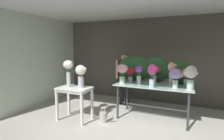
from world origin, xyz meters
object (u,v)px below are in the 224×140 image
at_px(vase_lilac_anemones, 176,76).
at_px(vase_fuchsia_roses, 152,73).
at_px(florist, 124,74).
at_px(vase_violet_hydrangea, 139,74).
at_px(vase_crimson_snapdragons, 130,73).
at_px(vase_white_roses_tall, 68,69).
at_px(display_table_glass, 154,90).
at_px(vase_blush_tulips, 122,71).
at_px(vase_peach_dahlias, 171,71).
at_px(watering_can, 103,117).
at_px(vase_cream_lisianthus_tall, 81,74).
at_px(vase_scarlet_carnations, 155,71).
at_px(vase_ivory_lilies, 190,75).
at_px(side_table_white, 74,92).
at_px(vase_coral_freesia, 186,75).

height_order(vase_lilac_anemones, vase_fuchsia_roses, vase_fuchsia_roses).
bearing_deg(florist, vase_violet_hydrangea, -51.30).
relative_size(vase_crimson_snapdragons, vase_white_roses_tall, 0.55).
xyz_separation_m(display_table_glass, vase_blush_tulips, (-0.75, -0.18, 0.44)).
xyz_separation_m(vase_crimson_snapdragons, vase_violet_hydrangea, (0.27, -0.19, 0.03)).
bearing_deg(vase_violet_hydrangea, vase_peach_dahlias, 19.32).
bearing_deg(watering_can, vase_crimson_snapdragons, 62.01).
bearing_deg(vase_crimson_snapdragons, vase_cream_lisianthus_tall, -137.94).
height_order(vase_crimson_snapdragons, vase_scarlet_carnations, vase_scarlet_carnations).
xyz_separation_m(vase_peach_dahlias, vase_scarlet_carnations, (-0.39, 0.02, -0.03)).
height_order(florist, vase_lilac_anemones, florist).
distance_m(vase_lilac_anemones, vase_peach_dahlias, 0.35).
xyz_separation_m(vase_blush_tulips, watering_can, (-0.27, -0.50, -1.03)).
distance_m(florist, vase_blush_tulips, 0.98).
bearing_deg(vase_white_roses_tall, vase_cream_lisianthus_tall, 9.71).
distance_m(vase_fuchsia_roses, vase_ivory_lilies, 0.78).
relative_size(vase_blush_tulips, vase_white_roses_tall, 0.74).
height_order(vase_lilac_anemones, vase_peach_dahlias, vase_peach_dahlias).
relative_size(side_table_white, vase_fuchsia_roses, 1.53).
bearing_deg(vase_scarlet_carnations, vase_cream_lisianthus_tall, -148.88).
relative_size(vase_lilac_anemones, vase_fuchsia_roses, 0.82).
bearing_deg(vase_cream_lisianthus_tall, vase_peach_dahlias, 25.26).
height_order(display_table_glass, vase_blush_tulips, vase_blush_tulips).
bearing_deg(vase_violet_hydrangea, vase_scarlet_carnations, 39.52).
bearing_deg(display_table_glass, vase_peach_dahlias, 19.36).
bearing_deg(vase_peach_dahlias, vase_white_roses_tall, -156.74).
bearing_deg(vase_violet_hydrangea, vase_white_roses_tall, -154.95).
xyz_separation_m(vase_lilac_anemones, vase_coral_freesia, (0.21, 0.35, -0.03)).
bearing_deg(vase_crimson_snapdragons, vase_coral_freesia, 3.69).
bearing_deg(vase_coral_freesia, vase_peach_dahlias, -176.21).
height_order(vase_ivory_lilies, watering_can, vase_ivory_lilies).
bearing_deg(vase_cream_lisianthus_tall, watering_can, 9.86).
relative_size(side_table_white, vase_scarlet_carnations, 1.80).
relative_size(vase_crimson_snapdragons, vase_cream_lisianthus_tall, 0.66).
bearing_deg(vase_violet_hydrangea, vase_blush_tulips, -170.95).
distance_m(vase_lilac_anemones, vase_coral_freesia, 0.41).
height_order(vase_crimson_snapdragons, vase_white_roses_tall, vase_white_roses_tall).
height_order(vase_violet_hydrangea, vase_cream_lisianthus_tall, vase_cream_lisianthus_tall).
bearing_deg(vase_violet_hydrangea, vase_fuchsia_roses, -31.05).
bearing_deg(side_table_white, vase_violet_hydrangea, 27.50).
distance_m(side_table_white, vase_scarlet_carnations, 2.02).
xyz_separation_m(vase_lilac_anemones, vase_blush_tulips, (-1.25, 0.01, 0.03)).
distance_m(vase_ivory_lilies, vase_coral_freesia, 0.42).
xyz_separation_m(vase_scarlet_carnations, vase_white_roses_tall, (-1.85, -0.98, 0.07)).
distance_m(vase_ivory_lilies, vase_violet_hydrangea, 1.14).
xyz_separation_m(vase_lilac_anemones, vase_peach_dahlias, (-0.12, 0.33, 0.05)).
bearing_deg(display_table_glass, florist, 144.37).
distance_m(vase_peach_dahlias, vase_ivory_lilies, 0.57).
distance_m(vase_lilac_anemones, vase_scarlet_carnations, 0.62).
relative_size(vase_ivory_lilies, vase_white_roses_tall, 0.80).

